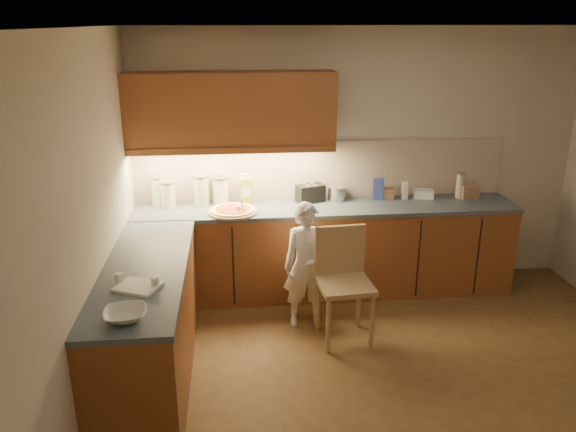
{
  "coord_description": "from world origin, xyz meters",
  "views": [
    {
      "loc": [
        -1.26,
        -3.48,
        2.64
      ],
      "look_at": [
        -0.8,
        1.2,
        1.0
      ],
      "focal_mm": 35.0,
      "sensor_mm": 36.0,
      "label": 1
    }
  ],
  "objects_px": {
    "pizza_on_board": "(233,211)",
    "toaster": "(310,193)",
    "wooden_chair": "(343,276)",
    "child": "(307,265)",
    "oil_jug": "(246,190)"
  },
  "relations": [
    {
      "from": "wooden_chair",
      "to": "oil_jug",
      "type": "height_order",
      "value": "oil_jug"
    },
    {
      "from": "wooden_chair",
      "to": "toaster",
      "type": "xyz_separation_m",
      "value": [
        -0.15,
        1.02,
        0.44
      ]
    },
    {
      "from": "pizza_on_board",
      "to": "child",
      "type": "relative_size",
      "value": 0.41
    },
    {
      "from": "pizza_on_board",
      "to": "wooden_chair",
      "type": "relative_size",
      "value": 0.48
    },
    {
      "from": "pizza_on_board",
      "to": "child",
      "type": "xyz_separation_m",
      "value": [
        0.64,
        -0.52,
        -0.36
      ]
    },
    {
      "from": "wooden_chair",
      "to": "oil_jug",
      "type": "relative_size",
      "value": 3.22
    },
    {
      "from": "child",
      "to": "pizza_on_board",
      "type": "bearing_deg",
      "value": 139.4
    },
    {
      "from": "oil_jug",
      "to": "child",
      "type": "bearing_deg",
      "value": -57.09
    },
    {
      "from": "toaster",
      "to": "pizza_on_board",
      "type": "bearing_deg",
      "value": -178.49
    },
    {
      "from": "pizza_on_board",
      "to": "wooden_chair",
      "type": "height_order",
      "value": "pizza_on_board"
    },
    {
      "from": "pizza_on_board",
      "to": "toaster",
      "type": "xyz_separation_m",
      "value": [
        0.78,
        0.28,
        0.07
      ]
    },
    {
      "from": "pizza_on_board",
      "to": "child",
      "type": "distance_m",
      "value": 0.9
    },
    {
      "from": "pizza_on_board",
      "to": "oil_jug",
      "type": "bearing_deg",
      "value": 63.78
    },
    {
      "from": "wooden_chair",
      "to": "oil_jug",
      "type": "xyz_separation_m",
      "value": [
        -0.79,
        1.01,
        0.49
      ]
    },
    {
      "from": "pizza_on_board",
      "to": "wooden_chair",
      "type": "distance_m",
      "value": 1.24
    }
  ]
}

